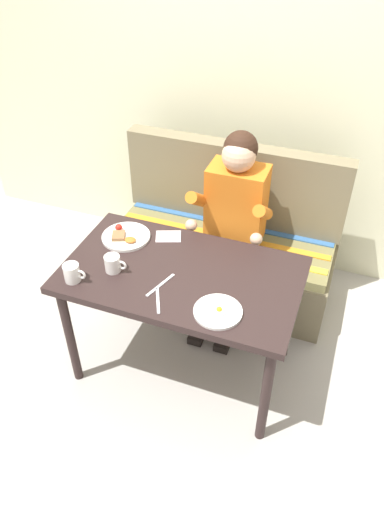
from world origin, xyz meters
name	(u,v)px	position (x,y,z in m)	size (l,w,h in m)	color
ground_plane	(183,365)	(0.00, 0.00, 0.00)	(8.00, 8.00, 0.00)	#A8A49D
back_wall	(255,78)	(0.00, 1.27, 1.30)	(4.40, 0.10, 2.60)	beige
table	(182,284)	(0.00, 0.00, 0.65)	(1.20, 0.70, 0.73)	black
couch	(224,248)	(0.00, 0.76, 0.33)	(1.44, 0.56, 1.00)	#73694E
person	(233,213)	(0.09, 0.59, 0.74)	(0.45, 0.61, 1.21)	orange
plate_breakfast	(125,236)	(-0.39, 0.16, 0.74)	(0.27, 0.27, 0.05)	white
plate_eggs	(218,311)	(0.26, -0.21, 0.74)	(0.23, 0.23, 0.04)	white
coffee_mug	(72,273)	(-0.48, -0.24, 0.78)	(0.12, 0.08, 0.09)	white
coffee_mug_second	(113,263)	(-0.33, -0.11, 0.78)	(0.12, 0.08, 0.09)	white
napkin	(168,237)	(-0.18, 0.25, 0.73)	(0.14, 0.10, 0.01)	silver
fork	(158,301)	(-0.03, -0.24, 0.73)	(0.01, 0.17, 0.01)	silver
knife	(160,285)	(-0.06, -0.13, 0.73)	(0.01, 0.20, 0.01)	silver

